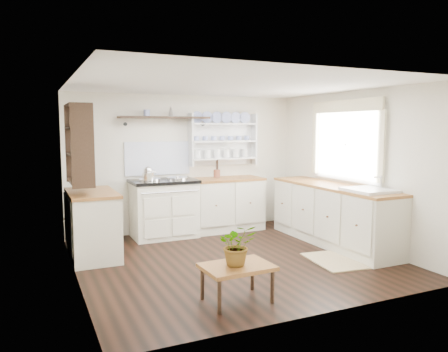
# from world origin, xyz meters

# --- Properties ---
(floor) EXTENTS (4.00, 3.80, 0.01)m
(floor) POSITION_xyz_m (0.00, 0.00, 0.00)
(floor) COLOR black
(floor) RESTS_ON ground
(wall_back) EXTENTS (4.00, 0.02, 2.30)m
(wall_back) POSITION_xyz_m (0.00, 1.90, 1.15)
(wall_back) COLOR silver
(wall_back) RESTS_ON ground
(wall_right) EXTENTS (0.02, 3.80, 2.30)m
(wall_right) POSITION_xyz_m (2.00, 0.00, 1.15)
(wall_right) COLOR silver
(wall_right) RESTS_ON ground
(wall_left) EXTENTS (0.02, 3.80, 2.30)m
(wall_left) POSITION_xyz_m (-2.00, 0.00, 1.15)
(wall_left) COLOR silver
(wall_left) RESTS_ON ground
(ceiling) EXTENTS (4.00, 3.80, 0.01)m
(ceiling) POSITION_xyz_m (0.00, 0.00, 2.30)
(ceiling) COLOR white
(ceiling) RESTS_ON wall_back
(window) EXTENTS (0.08, 1.55, 1.22)m
(window) POSITION_xyz_m (1.95, 0.15, 1.56)
(window) COLOR white
(window) RESTS_ON wall_right
(aga_cooker) EXTENTS (1.04, 0.72, 0.96)m
(aga_cooker) POSITION_xyz_m (-0.50, 1.57, 0.47)
(aga_cooker) COLOR white
(aga_cooker) RESTS_ON floor
(back_cabinets) EXTENTS (1.27, 0.63, 0.90)m
(back_cabinets) POSITION_xyz_m (0.60, 1.60, 0.46)
(back_cabinets) COLOR beige
(back_cabinets) RESTS_ON floor
(right_cabinets) EXTENTS (0.62, 2.43, 0.90)m
(right_cabinets) POSITION_xyz_m (1.70, 0.10, 0.46)
(right_cabinets) COLOR beige
(right_cabinets) RESTS_ON floor
(belfast_sink) EXTENTS (0.55, 0.60, 0.45)m
(belfast_sink) POSITION_xyz_m (1.70, -0.65, 0.80)
(belfast_sink) COLOR white
(belfast_sink) RESTS_ON right_cabinets
(left_cabinets) EXTENTS (0.62, 1.13, 0.90)m
(left_cabinets) POSITION_xyz_m (-1.70, 0.90, 0.46)
(left_cabinets) COLOR beige
(left_cabinets) RESTS_ON floor
(plate_rack) EXTENTS (1.20, 0.22, 0.90)m
(plate_rack) POSITION_xyz_m (0.65, 1.86, 1.56)
(plate_rack) COLOR white
(plate_rack) RESTS_ON wall_back
(high_shelf) EXTENTS (1.50, 0.29, 0.16)m
(high_shelf) POSITION_xyz_m (-0.40, 1.78, 1.91)
(high_shelf) COLOR black
(high_shelf) RESTS_ON wall_back
(left_shelving) EXTENTS (0.28, 0.80, 1.05)m
(left_shelving) POSITION_xyz_m (-1.84, 0.90, 1.55)
(left_shelving) COLOR black
(left_shelving) RESTS_ON wall_left
(kettle) EXTENTS (0.18, 0.18, 0.22)m
(kettle) POSITION_xyz_m (-0.78, 1.45, 1.04)
(kettle) COLOR silver
(kettle) RESTS_ON aga_cooker
(utensil_crock) EXTENTS (0.11, 0.11, 0.13)m
(utensil_crock) POSITION_xyz_m (0.48, 1.68, 0.97)
(utensil_crock) COLOR brown
(utensil_crock) RESTS_ON back_cabinets
(center_table) EXTENTS (0.71, 0.52, 0.38)m
(center_table) POSITION_xyz_m (-0.59, -1.29, 0.33)
(center_table) COLOR brown
(center_table) RESTS_ON floor
(potted_plant) EXTENTS (0.44, 0.41, 0.42)m
(potted_plant) POSITION_xyz_m (-0.59, -1.29, 0.59)
(potted_plant) COLOR #3F7233
(potted_plant) RESTS_ON center_table
(floor_rug) EXTENTS (0.64, 0.91, 0.02)m
(floor_rug) POSITION_xyz_m (1.16, -0.63, 0.01)
(floor_rug) COLOR #927C55
(floor_rug) RESTS_ON floor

